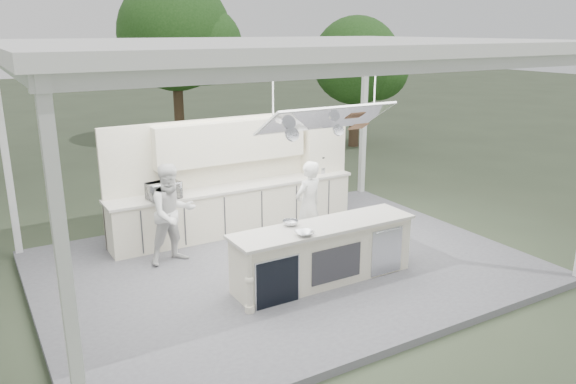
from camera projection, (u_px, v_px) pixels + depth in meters
ground at (284, 270)px, 9.74m from camera, size 90.00×90.00×0.00m
stage_deck at (284, 267)px, 9.73m from camera, size 8.00×6.00×0.12m
tent at (285, 50)px, 8.70m from camera, size 8.20×6.20×3.86m
demo_island at (323, 253)px, 8.91m from camera, size 3.10×0.79×0.95m
back_counter at (236, 208)px, 11.15m from camera, size 5.08×0.72×0.95m
back_wall_unit at (251, 156)px, 11.27m from camera, size 5.05×0.48×2.25m
tree_cluster at (116, 54)px, 16.82m from camera, size 19.55×9.40×5.85m
head_chef at (308, 206)px, 10.09m from camera, size 0.69×0.54×1.67m
sous_chef at (173, 214)px, 9.56m from camera, size 0.92×0.76×1.75m
toaster_oven at (164, 191)px, 10.08m from camera, size 0.62×0.48×0.31m
bowl_large at (305, 233)px, 8.33m from camera, size 0.29×0.29×0.07m
bowl_small at (290, 223)px, 8.77m from camera, size 0.29×0.29×0.08m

